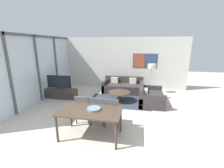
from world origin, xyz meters
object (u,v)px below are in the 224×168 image
(dining_chair_left, at_px, (83,107))
(dining_chair_right, at_px, (112,111))
(television, at_px, (59,82))
(floor_lamp, at_px, (152,68))
(fruit_bowl, at_px, (94,109))
(dining_chair_centre, at_px, (98,109))
(coffee_table, at_px, (119,94))
(dining_table, at_px, (90,113))
(tv_console, at_px, (60,93))
(sofa_main, at_px, (123,87))
(sofa_side, at_px, (149,97))

(dining_chair_left, relative_size, dining_chair_right, 1.00)
(television, height_order, floor_lamp, floor_lamp)
(fruit_bowl, bearing_deg, dining_chair_left, 131.34)
(dining_chair_centre, relative_size, dining_chair_right, 1.00)
(coffee_table, relative_size, floor_lamp, 0.63)
(dining_table, relative_size, fruit_bowl, 4.52)
(tv_console, xyz_separation_m, sofa_main, (2.75, 1.53, 0.04))
(dining_chair_left, relative_size, dining_chair_centre, 1.00)
(fruit_bowl, xyz_separation_m, floor_lamp, (1.67, 3.99, 0.51))
(sofa_main, distance_m, coffee_table, 1.41)
(sofa_main, height_order, fruit_bowl, fruit_bowl)
(sofa_side, relative_size, fruit_bowl, 4.14)
(sofa_side, relative_size, dining_chair_centre, 1.63)
(sofa_side, bearing_deg, coffee_table, 89.85)
(coffee_table, xyz_separation_m, fruit_bowl, (-0.28, -2.68, 0.48))
(dining_table, xyz_separation_m, dining_chair_left, (-0.46, 0.68, -0.17))
(tv_console, xyz_separation_m, dining_chair_centre, (2.38, -1.95, 0.29))
(fruit_bowl, bearing_deg, dining_table, -147.38)
(television, distance_m, sofa_main, 3.18)
(television, bearing_deg, dining_table, -47.63)
(dining_table, bearing_deg, tv_console, 132.38)
(coffee_table, bearing_deg, floor_lamp, 43.36)
(sofa_side, distance_m, dining_table, 3.21)
(sofa_side, height_order, fruit_bowl, fruit_bowl)
(dining_table, distance_m, fruit_bowl, 0.15)
(sofa_side, bearing_deg, tv_console, 91.72)
(sofa_main, xyz_separation_m, coffee_table, (0.00, -1.41, 0.05))
(sofa_side, xyz_separation_m, coffee_table, (-1.27, 0.00, 0.05))
(coffee_table, height_order, dining_chair_right, dining_chair_right)
(tv_console, xyz_separation_m, fruit_bowl, (2.47, -2.55, 0.57))
(dining_chair_left, bearing_deg, sofa_main, 76.57)
(tv_console, height_order, television, television)
(coffee_table, relative_size, dining_chair_right, 1.05)
(coffee_table, bearing_deg, dining_chair_right, -87.38)
(tv_console, distance_m, floor_lamp, 4.51)
(dining_chair_left, distance_m, floor_lamp, 4.11)
(sofa_main, distance_m, dining_chair_centre, 3.51)
(dining_table, bearing_deg, dining_chair_right, 53.63)
(sofa_side, bearing_deg, dining_chair_centre, 141.69)
(tv_console, relative_size, sofa_side, 1.07)
(tv_console, relative_size, sofa_main, 0.77)
(television, distance_m, dining_chair_right, 3.48)
(sofa_main, xyz_separation_m, dining_chair_right, (0.10, -3.52, 0.25))
(sofa_side, bearing_deg, dining_chair_left, 134.37)
(floor_lamp, bearing_deg, dining_chair_right, -110.72)
(coffee_table, bearing_deg, television, -177.44)
(dining_chair_right, bearing_deg, coffee_table, 92.62)
(dining_chair_centre, xyz_separation_m, fruit_bowl, (0.09, -0.61, 0.28))
(floor_lamp, bearing_deg, dining_chair_left, -123.37)
(dining_chair_centre, distance_m, floor_lamp, 3.89)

